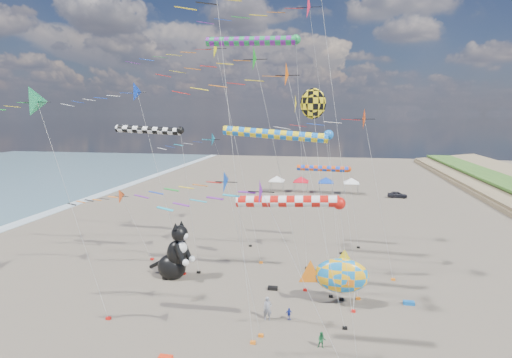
{
  "coord_description": "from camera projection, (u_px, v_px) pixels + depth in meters",
  "views": [
    {
      "loc": [
        4.5,
        -20.55,
        15.84
      ],
      "look_at": [
        -1.5,
        12.0,
        10.45
      ],
      "focal_mm": 28.0,
      "sensor_mm": 36.0,
      "label": 1
    }
  ],
  "objects": [
    {
      "name": "angelfish_kite",
      "position": [
        311.0,
        105.0,
        34.51
      ],
      "size": [
        3.74,
        3.02,
        18.06
      ],
      "color": "yellow",
      "rests_on": "ground"
    },
    {
      "name": "delta_kite_0",
      "position": [
        124.0,
        95.0,
        38.01
      ],
      "size": [
        12.22,
        2.03,
        19.01
      ],
      "color": "#0E33B3",
      "rests_on": "ground"
    },
    {
      "name": "delta_kite_11",
      "position": [
        260.0,
        198.0,
        22.11
      ],
      "size": [
        10.31,
        1.67,
        12.46
      ],
      "color": "#6C17A6",
      "rests_on": "ground"
    },
    {
      "name": "child_blue",
      "position": [
        289.0,
        314.0,
        31.07
      ],
      "size": [
        0.61,
        0.42,
        0.96
      ],
      "primitive_type": "imported",
      "rotation": [
        0.0,
        0.0,
        0.38
      ],
      "color": "#1E309F",
      "rests_on": "ground"
    },
    {
      "name": "windsock_3",
      "position": [
        293.0,
        202.0,
        24.78
      ],
      "size": [
        8.08,
        0.77,
        10.86
      ],
      "color": "red",
      "rests_on": "ground"
    },
    {
      "name": "delta_kite_9",
      "position": [
        40.0,
        104.0,
        29.25
      ],
      "size": [
        11.25,
        2.43,
        18.03
      ],
      "color": "#209256",
      "rests_on": "ground"
    },
    {
      "name": "parked_car",
      "position": [
        397.0,
        195.0,
        76.35
      ],
      "size": [
        3.71,
        1.72,
        1.23
      ],
      "primitive_type": "imported",
      "rotation": [
        0.0,
        0.0,
        1.5
      ],
      "color": "#26262D",
      "rests_on": "ground"
    },
    {
      "name": "delta_kite_5",
      "position": [
        207.0,
        184.0,
        27.62
      ],
      "size": [
        8.8,
        1.68,
        12.28
      ],
      "color": "#1446B4",
      "rests_on": "ground"
    },
    {
      "name": "kite_bag_3",
      "position": [
        166.0,
        358.0,
        25.94
      ],
      "size": [
        0.9,
        0.44,
        0.3
      ],
      "primitive_type": "cube",
      "color": "red",
      "rests_on": "ground"
    },
    {
      "name": "kite_bag_0",
      "position": [
        409.0,
        303.0,
        33.54
      ],
      "size": [
        0.9,
        0.44,
        0.3
      ],
      "primitive_type": "cube",
      "color": "blue",
      "rests_on": "ground"
    },
    {
      "name": "child_green",
      "position": [
        322.0,
        340.0,
        27.24
      ],
      "size": [
        0.59,
        0.47,
        1.17
      ],
      "primitive_type": "imported",
      "rotation": [
        0.0,
        0.0,
        0.04
      ],
      "color": "#1F6D3A",
      "rests_on": "ground"
    },
    {
      "name": "windsock_4",
      "position": [
        255.0,
        42.0,
        38.61
      ],
      "size": [
        10.56,
        0.94,
        23.3
      ],
      "color": "#1A9141",
      "rests_on": "ground"
    },
    {
      "name": "windsock_1",
      "position": [
        326.0,
        169.0,
        46.91
      ],
      "size": [
        7.66,
        0.71,
        9.87
      ],
      "color": "#E64A10",
      "rests_on": "ground"
    },
    {
      "name": "delta_kite_6",
      "position": [
        360.0,
        122.0,
        36.69
      ],
      "size": [
        12.13,
        2.25,
        16.58
      ],
      "color": "#DB420E",
      "rests_on": "ground"
    },
    {
      "name": "windsock_0",
      "position": [
        280.0,
        135.0,
        33.04
      ],
      "size": [
        10.49,
        0.81,
        14.59
      ],
      "color": "blue",
      "rests_on": "ground"
    },
    {
      "name": "cat_inflatable",
      "position": [
        174.0,
        249.0,
        38.67
      ],
      "size": [
        4.66,
        3.12,
        5.76
      ],
      "primitive_type": null,
      "rotation": [
        0.0,
        0.0,
        -0.25
      ],
      "color": "black",
      "rests_on": "ground"
    },
    {
      "name": "delta_kite_10",
      "position": [
        301.0,
        10.0,
        42.32
      ],
      "size": [
        15.98,
        3.05,
        28.57
      ],
      "color": "#F11F41",
      "rests_on": "ground"
    },
    {
      "name": "delta_kite_12",
      "position": [
        249.0,
        63.0,
        33.84
      ],
      "size": [
        12.69,
        2.29,
        21.61
      ],
      "color": "#159220",
      "rests_on": "ground"
    },
    {
      "name": "tent_row",
      "position": [
        314.0,
        178.0,
        80.76
      ],
      "size": [
        19.2,
        4.2,
        3.8
      ],
      "color": "white",
      "rests_on": "ground"
    },
    {
      "name": "fish_inflatable",
      "position": [
        341.0,
        275.0,
        32.99
      ],
      "size": [
        5.98,
        2.4,
        4.93
      ],
      "color": "#157FCE",
      "rests_on": "ground"
    },
    {
      "name": "delta_kite_1",
      "position": [
        275.0,
        79.0,
        27.74
      ],
      "size": [
        12.14,
        1.94,
        19.64
      ],
      "color": "#EE5C0B",
      "rests_on": "ground"
    },
    {
      "name": "delta_kite_8",
      "position": [
        118.0,
        199.0,
        43.44
      ],
      "size": [
        9.0,
        1.81,
        7.94
      ],
      "color": "#D84A18",
      "rests_on": "ground"
    },
    {
      "name": "person_adult",
      "position": [
        267.0,
        309.0,
        30.93
      ],
      "size": [
        0.74,
        0.54,
        1.87
      ],
      "primitive_type": "imported",
      "rotation": [
        0.0,
        0.0,
        0.14
      ],
      "color": "gray",
      "rests_on": "ground"
    },
    {
      "name": "kite_bag_1",
      "position": [
        273.0,
        288.0,
        36.37
      ],
      "size": [
        0.9,
        0.44,
        0.3
      ],
      "primitive_type": "cube",
      "color": "black",
      "rests_on": "ground"
    },
    {
      "name": "windsock_2",
      "position": [
        152.0,
        131.0,
        38.7
      ],
      "size": [
        8.22,
        0.74,
        14.68
      ],
      "color": "black",
      "rests_on": "ground"
    },
    {
      "name": "delta_kite_7",
      "position": [
        216.0,
        142.0,
        46.98
      ],
      "size": [
        9.38,
        1.72,
        13.86
      ],
      "color": "#20B3DB",
      "rests_on": "ground"
    },
    {
      "name": "delta_kite_3",
      "position": [
        207.0,
        49.0,
        40.25
      ],
      "size": [
        14.35,
        2.53,
        23.89
      ],
      "color": "yellow",
      "rests_on": "ground"
    }
  ]
}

